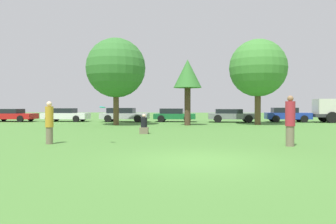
# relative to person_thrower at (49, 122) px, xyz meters

# --- Properties ---
(ground_plane) EXTENTS (120.00, 120.00, 0.00)m
(ground_plane) POSITION_rel_person_thrower_xyz_m (5.92, -3.55, -0.88)
(ground_plane) COLOR #477A33
(person_thrower) EXTENTS (0.32, 0.32, 1.74)m
(person_thrower) POSITION_rel_person_thrower_xyz_m (0.00, 0.00, 0.00)
(person_thrower) COLOR #726651
(person_thrower) RESTS_ON ground
(person_catcher) EXTENTS (0.37, 0.37, 1.96)m
(person_catcher) POSITION_rel_person_thrower_xyz_m (9.58, -0.15, 0.10)
(person_catcher) COLOR #726651
(person_catcher) RESTS_ON ground
(frisbee) EXTENTS (0.25, 0.25, 0.08)m
(frisbee) POSITION_rel_person_thrower_xyz_m (2.17, 0.10, 0.62)
(frisbee) COLOR #19B2D8
(bystander_sitting) EXTENTS (0.46, 0.39, 1.11)m
(bystander_sitting) POSITION_rel_person_thrower_xyz_m (3.22, 4.96, -0.44)
(bystander_sitting) COLOR #726651
(bystander_sitting) RESTS_ON ground
(tree_0) EXTENTS (4.69, 4.69, 6.88)m
(tree_0) POSITION_rel_person_thrower_xyz_m (-0.03, 12.45, 3.63)
(tree_0) COLOR brown
(tree_0) RESTS_ON ground
(tree_1) EXTENTS (2.22, 2.22, 5.18)m
(tree_1) POSITION_rel_person_thrower_xyz_m (5.63, 12.63, 3.04)
(tree_1) COLOR #473323
(tree_1) RESTS_ON ground
(tree_2) EXTENTS (4.63, 4.63, 6.91)m
(tree_2) POSITION_rel_person_thrower_xyz_m (11.31, 13.71, 3.69)
(tree_2) COLOR brown
(tree_2) RESTS_ON ground
(parked_car_red) EXTENTS (4.63, 2.19, 1.23)m
(parked_car_red) POSITION_rel_person_thrower_xyz_m (-11.46, 17.44, -0.23)
(parked_car_red) COLOR red
(parked_car_red) RESTS_ON ground
(parked_car_white) EXTENTS (4.46, 2.04, 1.29)m
(parked_car_white) POSITION_rel_person_thrower_xyz_m (-6.25, 17.83, -0.21)
(parked_car_white) COLOR silver
(parked_car_white) RESTS_ON ground
(parked_car_silver) EXTENTS (4.60, 2.08, 1.33)m
(parked_car_silver) POSITION_rel_person_thrower_xyz_m (-0.46, 17.69, -0.18)
(parked_car_silver) COLOR #B2B2B7
(parked_car_silver) RESTS_ON ground
(parked_car_green) EXTENTS (4.00, 2.12, 1.27)m
(parked_car_green) POSITION_rel_person_thrower_xyz_m (4.33, 17.99, -0.22)
(parked_car_green) COLOR #196633
(parked_car_green) RESTS_ON ground
(parked_car_grey) EXTENTS (4.50, 2.20, 1.23)m
(parked_car_grey) POSITION_rel_person_thrower_xyz_m (9.70, 17.58, -0.21)
(parked_car_grey) COLOR slate
(parked_car_grey) RESTS_ON ground
(parked_car_blue) EXTENTS (4.11, 2.02, 1.35)m
(parked_car_blue) POSITION_rel_person_thrower_xyz_m (14.98, 18.23, -0.18)
(parked_car_blue) COLOR #1E389E
(parked_car_blue) RESTS_ON ground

